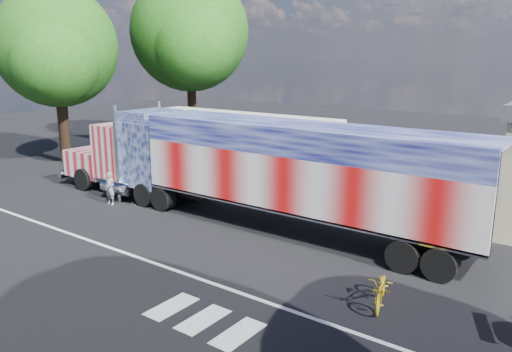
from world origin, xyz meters
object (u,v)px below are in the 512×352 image
Objects in this scene: coach_bus at (239,144)px; bicycle at (381,289)px; tree_w_a at (57,47)px; semi_truck at (247,166)px; woman at (110,188)px; tree_nw_a at (191,33)px.

bicycle is at bearing -37.77° from coach_bus.
tree_w_a is (-24.72, 6.25, 6.97)m from bicycle.
semi_truck reaches higher than woman.
bicycle is at bearing -26.27° from semi_truck.
semi_truck is 7.17m from woman.
woman is 0.85× the size of bicycle.
woman is at bearing 156.64° from bicycle.
tree_w_a is (-1.83, -10.33, -1.24)m from tree_nw_a.
bicycle is (14.34, -1.77, -0.30)m from woman.
tree_w_a is (-17.07, 2.47, 5.04)m from semi_truck.
coach_bus is 7.93× the size of woman.
tree_w_a reaches higher than semi_truck.
semi_truck is at bearing -40.02° from tree_nw_a.
bicycle is 0.16× the size of tree_w_a.
woman is at bearing -97.60° from coach_bus.
semi_truck is at bearing -8.24° from tree_w_a.
woman is 18.83m from tree_nw_a.
bicycle is at bearing -14.19° from tree_w_a.
coach_bus is at bearing 125.92° from bicycle.
semi_truck is 17.97m from tree_w_a.
tree_nw_a reaches higher than woman.
semi_truck is 20.87m from tree_nw_a.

